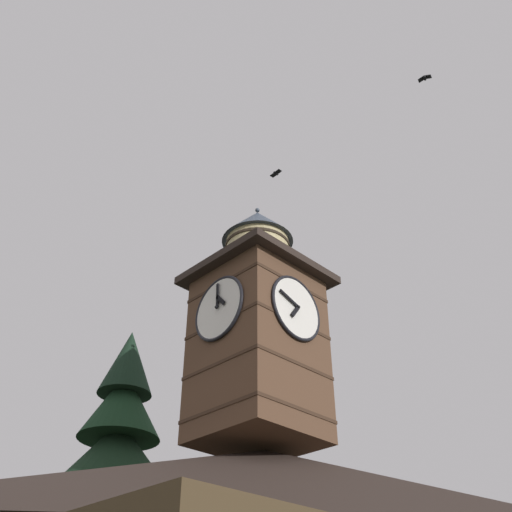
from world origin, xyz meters
TOP-DOWN VIEW (x-y plane):
  - clock_tower at (-0.14, -1.54)m, footprint 3.79×3.79m
  - flying_bird_high at (-3.79, -4.00)m, footprint 0.30×0.61m
  - flying_bird_low at (-2.57, 4.38)m, footprint 0.29×0.49m

SIDE VIEW (x-z plane):
  - clock_tower at x=-0.14m, z-range 6.27..14.55m
  - flying_bird_low at x=-2.57m, z-range 18.88..19.00m
  - flying_bird_high at x=-3.79m, z-range 20.59..20.75m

